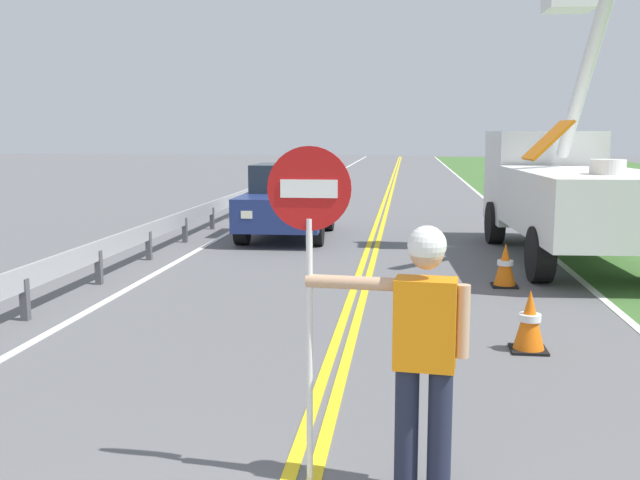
% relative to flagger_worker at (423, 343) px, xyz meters
% --- Properties ---
extents(centerline_yellow_left, '(0.11, 110.00, 0.01)m').
position_rel_flagger_worker_xyz_m(centerline_yellow_left, '(-0.92, 17.34, -1.04)').
color(centerline_yellow_left, yellow).
rests_on(centerline_yellow_left, ground).
extents(centerline_yellow_right, '(0.11, 110.00, 0.01)m').
position_rel_flagger_worker_xyz_m(centerline_yellow_right, '(-0.74, 17.34, -1.04)').
color(centerline_yellow_right, yellow).
rests_on(centerline_yellow_right, ground).
extents(edge_line_right, '(0.12, 110.00, 0.01)m').
position_rel_flagger_worker_xyz_m(edge_line_right, '(2.77, 17.34, -1.04)').
color(edge_line_right, silver).
rests_on(edge_line_right, ground).
extents(edge_line_left, '(0.12, 110.00, 0.01)m').
position_rel_flagger_worker_xyz_m(edge_line_left, '(-4.43, 17.34, -1.04)').
color(edge_line_left, silver).
rests_on(edge_line_left, ground).
extents(flagger_worker, '(1.08, 0.28, 1.83)m').
position_rel_flagger_worker_xyz_m(flagger_worker, '(0.00, 0.00, 0.00)').
color(flagger_worker, '#1E2338').
rests_on(flagger_worker, ground).
extents(stop_sign_paddle, '(0.56, 0.04, 2.33)m').
position_rel_flagger_worker_xyz_m(stop_sign_paddle, '(-0.76, 0.08, 0.66)').
color(stop_sign_paddle, silver).
rests_on(stop_sign_paddle, ground).
extents(utility_bucket_truck, '(2.67, 6.91, 5.56)m').
position_rel_flagger_worker_xyz_m(utility_bucket_truck, '(2.95, 9.89, 0.37)').
color(utility_bucket_truck, silver).
rests_on(utility_bucket_truck, ground).
extents(oncoming_sedan_nearest, '(1.96, 4.13, 1.70)m').
position_rel_flagger_worker_xyz_m(oncoming_sedan_nearest, '(-2.88, 12.02, -0.21)').
color(oncoming_sedan_nearest, navy).
rests_on(oncoming_sedan_nearest, ground).
extents(traffic_cone_lead, '(0.40, 0.40, 0.70)m').
position_rel_flagger_worker_xyz_m(traffic_cone_lead, '(1.26, 3.40, -0.71)').
color(traffic_cone_lead, orange).
rests_on(traffic_cone_lead, ground).
extents(traffic_cone_mid, '(0.40, 0.40, 0.70)m').
position_rel_flagger_worker_xyz_m(traffic_cone_mid, '(1.45, 6.89, -0.71)').
color(traffic_cone_mid, orange).
rests_on(traffic_cone_mid, ground).
extents(guardrail_left_shoulder, '(0.10, 32.00, 0.71)m').
position_rel_flagger_worker_xyz_m(guardrail_left_shoulder, '(-5.03, 12.00, -0.53)').
color(guardrail_left_shoulder, '#9EA0A3').
rests_on(guardrail_left_shoulder, ground).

